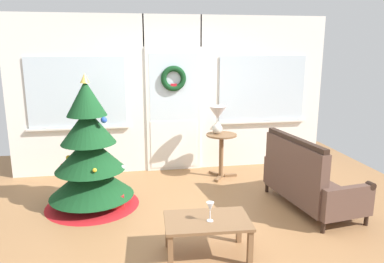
% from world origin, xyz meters
% --- Properties ---
extents(ground_plane, '(6.76, 6.76, 0.00)m').
position_xyz_m(ground_plane, '(0.00, 0.00, 0.00)').
color(ground_plane, '#996B42').
extents(back_wall_with_door, '(5.20, 0.19, 2.55)m').
position_xyz_m(back_wall_with_door, '(0.00, 2.08, 1.28)').
color(back_wall_with_door, white).
rests_on(back_wall_with_door, ground).
extents(christmas_tree, '(1.22, 1.22, 1.74)m').
position_xyz_m(christmas_tree, '(-1.25, 0.77, 0.62)').
color(christmas_tree, '#4C331E').
rests_on(christmas_tree, ground).
extents(settee_sofa, '(0.88, 1.47, 0.96)m').
position_xyz_m(settee_sofa, '(1.48, 0.21, 0.38)').
color(settee_sofa, black).
rests_on(settee_sofa, ground).
extents(side_table, '(0.50, 0.48, 0.71)m').
position_xyz_m(side_table, '(0.69, 1.52, 0.50)').
color(side_table, brown).
rests_on(side_table, ground).
extents(table_lamp, '(0.28, 0.28, 0.44)m').
position_xyz_m(table_lamp, '(0.63, 1.56, 0.99)').
color(table_lamp, silver).
rests_on(table_lamp, side_table).
extents(coffee_table, '(0.87, 0.56, 0.39)m').
position_xyz_m(coffee_table, '(-0.01, -0.67, 0.33)').
color(coffee_table, brown).
rests_on(coffee_table, ground).
extents(wine_glass, '(0.08, 0.08, 0.20)m').
position_xyz_m(wine_glass, '(0.01, -0.71, 0.53)').
color(wine_glass, silver).
rests_on(wine_glass, coffee_table).
extents(gift_box, '(0.20, 0.18, 0.20)m').
position_xyz_m(gift_box, '(-0.94, 0.59, 0.10)').
color(gift_box, red).
rests_on(gift_box, ground).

